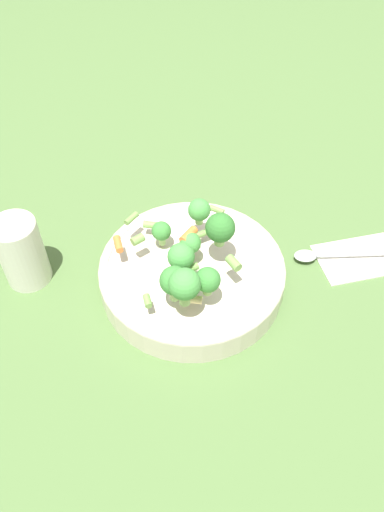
% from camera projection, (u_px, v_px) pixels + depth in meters
% --- Properties ---
extents(ground_plane, '(3.00, 3.00, 0.00)m').
position_uv_depth(ground_plane, '(192.00, 284.00, 0.78)').
color(ground_plane, '#4C6B38').
extents(bowl, '(0.28, 0.28, 0.05)m').
position_uv_depth(bowl, '(192.00, 273.00, 0.76)').
color(bowl, beige).
rests_on(bowl, ground_plane).
extents(pasta_salad, '(0.18, 0.20, 0.08)m').
position_uv_depth(pasta_salad, '(191.00, 254.00, 0.69)').
color(pasta_salad, '#8CB766').
rests_on(pasta_salad, bowl).
extents(cup, '(0.07, 0.07, 0.12)m').
position_uv_depth(cup, '(21.00, 251.00, 0.74)').
color(cup, silver).
rests_on(cup, ground_plane).
extents(napkin, '(0.14, 0.10, 0.01)m').
position_uv_depth(napkin, '(359.00, 258.00, 0.81)').
color(napkin, white).
rests_on(napkin, ground_plane).
extents(spoon, '(0.16, 0.06, 0.01)m').
position_uv_depth(spoon, '(324.00, 255.00, 0.80)').
color(spoon, silver).
rests_on(spoon, napkin).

